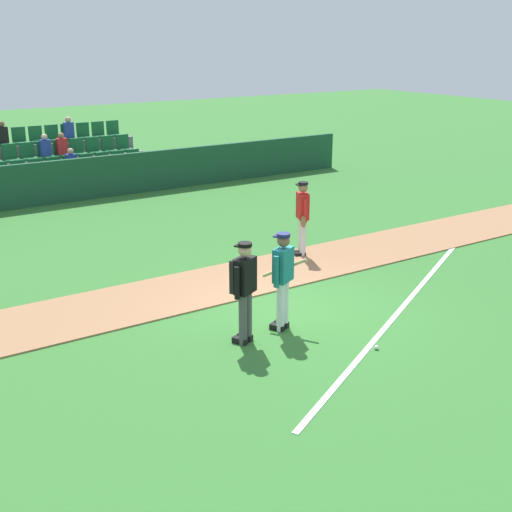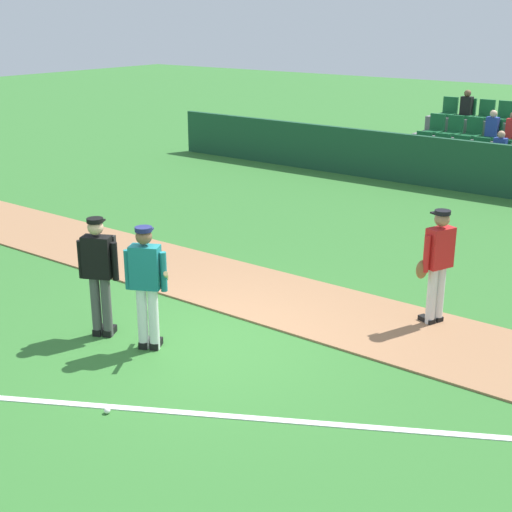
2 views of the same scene
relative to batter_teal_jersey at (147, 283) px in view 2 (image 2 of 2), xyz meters
The scene contains 9 objects.
ground_plane 1.23m from the batter_teal_jersey, 49.69° to the left, with size 80.00×80.00×0.00m, color #33702D.
infield_dirt_path 2.77m from the batter_teal_jersey, 79.16° to the left, with size 28.00×2.04×0.03m, color #9E704C.
foul_line_chalk 3.62m from the batter_teal_jersey, ahead, with size 12.00×0.10×0.01m, color white.
dugout_fence 11.45m from the batter_teal_jersey, 87.56° to the left, with size 20.00×0.16×1.32m, color #19472D.
stadium_bleachers 13.33m from the batter_teal_jersey, 87.93° to the left, with size 5.55×2.95×2.30m.
batter_teal_jersey is the anchor object (origin of this frame).
umpire_home_plate 0.85m from the batter_teal_jersey, behind, with size 0.54×0.44×1.76m.
runner_red_jersey 4.20m from the batter_teal_jersey, 48.29° to the left, with size 0.42×0.62×1.76m.
baseball 1.97m from the batter_teal_jersey, 61.76° to the right, with size 0.07×0.07×0.07m, color white.
Camera 2 is at (6.13, -6.93, 4.45)m, focal length 50.50 mm.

